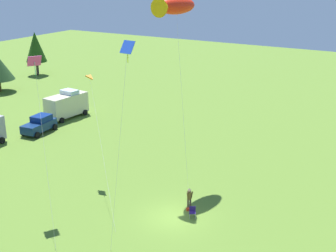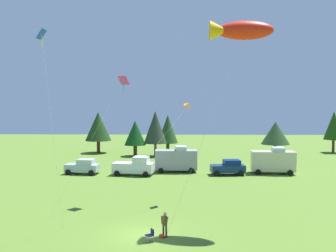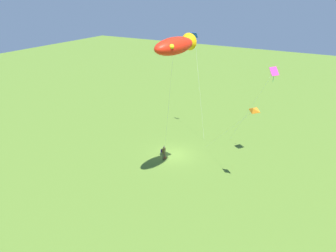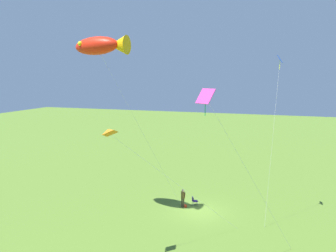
# 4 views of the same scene
# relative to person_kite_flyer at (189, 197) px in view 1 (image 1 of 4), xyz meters

# --- Properties ---
(ground_plane) EXTENTS (160.00, 160.00, 0.00)m
(ground_plane) POSITION_rel_person_kite_flyer_xyz_m (-1.66, 0.50, -1.02)
(ground_plane) COLOR #547528
(person_kite_flyer) EXTENTS (0.55, 0.47, 1.74)m
(person_kite_flyer) POSITION_rel_person_kite_flyer_xyz_m (0.00, 0.00, 0.00)
(person_kite_flyer) COLOR #41372A
(person_kite_flyer) RESTS_ON ground
(folding_chair) EXTENTS (0.65, 0.65, 0.82)m
(folding_chair) POSITION_rel_person_kite_flyer_xyz_m (-0.91, -0.75, -0.53)
(folding_chair) COLOR navy
(folding_chair) RESTS_ON ground
(backpack_on_grass) EXTENTS (0.39, 0.38, 0.22)m
(backpack_on_grass) POSITION_rel_person_kite_flyer_xyz_m (-0.20, -0.06, -0.91)
(backpack_on_grass) COLOR red
(backpack_on_grass) RESTS_ON ground
(car_navy_hatch) EXTENTS (4.34, 2.51, 1.89)m
(car_navy_hatch) POSITION_rel_person_kite_flyer_xyz_m (7.24, 22.69, -0.07)
(car_navy_hatch) COLOR navy
(car_navy_hatch) RESTS_ON ground
(van_camper_beige) EXTENTS (5.57, 2.99, 3.34)m
(van_camper_beige) POSITION_rel_person_kite_flyer_xyz_m (13.03, 23.81, 0.62)
(van_camper_beige) COLOR beige
(van_camper_beige) RESTS_ON ground
(kite_large_fish) EXTENTS (8.26, 5.92, 15.39)m
(kite_large_fish) POSITION_rel_person_kite_flyer_xyz_m (5.52, 4.60, 13.60)
(kite_large_fish) COLOR red
(kite_large_fish) RESTS_ON ground
(kite_delta_orange) EXTENTS (7.87, 8.14, 9.15)m
(kite_delta_orange) POSITION_rel_person_kite_flyer_xyz_m (1.86, 10.48, 7.77)
(kite_delta_orange) COLOR orange
(kite_delta_orange) RESTS_ON ground
(kite_diamond_blue) EXTENTS (0.83, 2.61, 13.91)m
(kite_diamond_blue) POSITION_rel_person_kite_flyer_xyz_m (-8.00, -0.19, 11.88)
(kite_diamond_blue) COLOR blue
(kite_diamond_blue) RESTS_ON ground
(kite_diamond_rainbow) EXTENTS (5.83, 6.35, 11.56)m
(kite_diamond_rainbow) POSITION_rel_person_kite_flyer_xyz_m (-4.35, 10.48, 9.76)
(kite_diamond_rainbow) COLOR #D33793
(kite_diamond_rainbow) RESTS_ON ground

